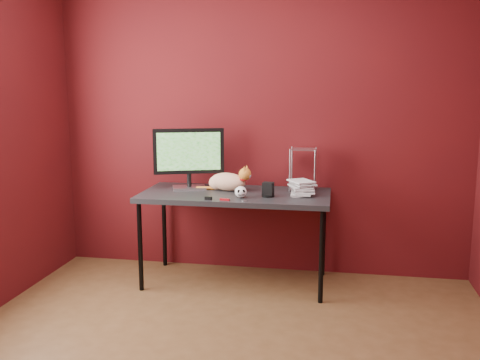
% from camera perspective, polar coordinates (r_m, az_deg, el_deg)
% --- Properties ---
extents(room, '(3.52, 3.52, 2.61)m').
position_cam_1_polar(room, '(2.81, -2.68, 6.89)').
color(room, '#53361C').
rests_on(room, ground).
extents(desk, '(1.50, 0.70, 0.75)m').
position_cam_1_polar(desk, '(4.28, -0.50, -2.04)').
color(desk, black).
rests_on(desk, ground).
extents(monitor, '(0.56, 0.26, 0.50)m').
position_cam_1_polar(monitor, '(4.40, -5.49, 2.62)').
color(monitor, silver).
rests_on(monitor, desk).
extents(cat, '(0.46, 0.24, 0.22)m').
position_cam_1_polar(cat, '(4.35, -1.30, -0.16)').
color(cat, orange).
rests_on(cat, desk).
extents(skull_mug, '(0.09, 0.09, 0.09)m').
position_cam_1_polar(skull_mug, '(4.07, 0.08, -1.28)').
color(skull_mug, white).
rests_on(skull_mug, desk).
extents(speaker, '(0.10, 0.10, 0.11)m').
position_cam_1_polar(speaker, '(4.12, 3.01, -1.08)').
color(speaker, black).
rests_on(speaker, desk).
extents(book_stack, '(0.24, 0.26, 1.25)m').
position_cam_1_polar(book_stack, '(4.13, 5.78, 6.95)').
color(book_stack, beige).
rests_on(book_stack, desk).
extents(wire_rack, '(0.21, 0.17, 0.34)m').
position_cam_1_polar(wire_rack, '(4.39, 6.73, 1.17)').
color(wire_rack, silver).
rests_on(wire_rack, desk).
extents(pocket_knife, '(0.08, 0.03, 0.01)m').
position_cam_1_polar(pocket_knife, '(3.99, -1.64, -2.09)').
color(pocket_knife, maroon).
rests_on(pocket_knife, desk).
extents(black_gadget, '(0.05, 0.04, 0.02)m').
position_cam_1_polar(black_gadget, '(4.02, -3.39, -1.95)').
color(black_gadget, black).
rests_on(black_gadget, desk).
extents(washer, '(0.04, 0.04, 0.00)m').
position_cam_1_polar(washer, '(3.97, 0.45, -2.24)').
color(washer, silver).
rests_on(washer, desk).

